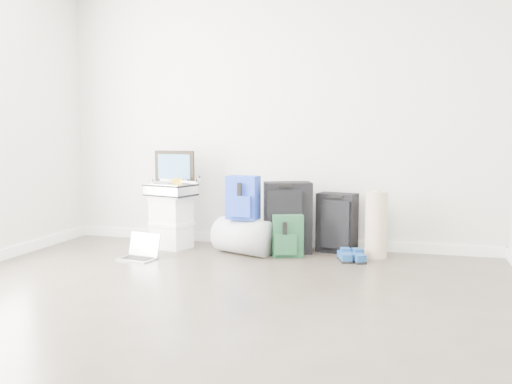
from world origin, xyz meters
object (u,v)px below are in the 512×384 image
(briefcase, at_px, (171,190))
(large_suitcase, at_px, (287,218))
(laptop, at_px, (140,253))
(duffel_bag, at_px, (244,236))
(carry_on, at_px, (337,223))
(boxes_stack, at_px, (171,222))

(briefcase, height_order, large_suitcase, large_suitcase)
(briefcase, relative_size, laptop, 1.24)
(duffel_bag, xyz_separation_m, carry_on, (0.85, 0.32, 0.12))
(large_suitcase, bearing_deg, duffel_bag, -177.48)
(briefcase, distance_m, duffel_bag, 0.90)
(large_suitcase, relative_size, laptop, 1.91)
(carry_on, bearing_deg, laptop, -141.97)
(briefcase, height_order, carry_on, briefcase)
(large_suitcase, height_order, laptop, large_suitcase)
(duffel_bag, distance_m, large_suitcase, 0.46)
(carry_on, bearing_deg, duffel_bag, -145.47)
(large_suitcase, distance_m, laptop, 1.43)
(briefcase, distance_m, large_suitcase, 1.21)
(boxes_stack, bearing_deg, laptop, -82.07)
(duffel_bag, bearing_deg, briefcase, -163.35)
(briefcase, bearing_deg, duffel_bag, 10.97)
(duffel_bag, bearing_deg, boxes_stack, -163.35)
(boxes_stack, height_order, briefcase, briefcase)
(duffel_bag, relative_size, carry_on, 0.96)
(briefcase, xyz_separation_m, duffel_bag, (0.79, -0.08, -0.42))
(laptop, bearing_deg, briefcase, 91.89)
(duffel_bag, bearing_deg, laptop, -130.19)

